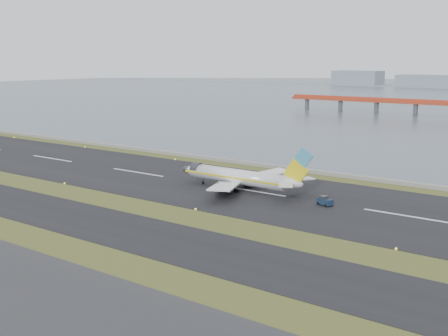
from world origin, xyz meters
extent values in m
plane|color=#384719|center=(0.00, 0.00, 0.00)|extent=(1000.00, 1000.00, 0.00)
cube|color=black|center=(0.00, -12.00, 0.05)|extent=(1000.00, 18.00, 0.10)
cube|color=black|center=(0.00, 30.00, 0.05)|extent=(1000.00, 45.00, 0.10)
cube|color=gray|center=(0.00, 60.00, 0.50)|extent=(1000.00, 2.50, 1.00)
cylinder|color=#4C4C51|center=(-76.00, 250.00, 3.00)|extent=(2.80, 2.80, 7.00)
cube|color=gray|center=(-220.00, 620.00, 9.00)|extent=(60.00, 35.00, 18.00)
cube|color=gray|center=(-120.00, 620.00, 7.00)|extent=(90.00, 35.00, 14.00)
cylinder|color=white|center=(-3.77, 28.94, 3.50)|extent=(28.00, 3.80, 3.80)
cone|color=white|center=(-19.37, 28.94, 3.50)|extent=(3.20, 3.80, 3.80)
cone|color=white|center=(12.43, 28.94, 3.80)|extent=(5.00, 3.80, 3.80)
cube|color=yellow|center=(-3.77, 27.02, 3.50)|extent=(31.00, 0.06, 0.45)
cube|color=yellow|center=(-3.77, 30.86, 3.50)|extent=(31.00, 0.06, 0.45)
cube|color=white|center=(-1.57, 20.44, 2.80)|extent=(11.31, 15.89, 1.66)
cube|color=white|center=(-1.57, 37.44, 2.80)|extent=(11.31, 15.89, 1.66)
cylinder|color=#313236|center=(-3.27, 22.94, 1.60)|extent=(4.20, 2.10, 2.10)
cylinder|color=#313236|center=(-3.27, 34.94, 1.60)|extent=(4.20, 2.10, 2.10)
cube|color=yellow|center=(13.23, 28.94, 6.70)|extent=(6.80, 0.35, 6.85)
cube|color=#44A1C2|center=(15.13, 28.94, 10.40)|extent=(4.85, 0.37, 4.90)
cube|color=white|center=(12.73, 25.14, 4.30)|extent=(5.64, 6.80, 0.22)
cube|color=white|center=(12.73, 32.74, 4.30)|extent=(5.64, 6.80, 0.22)
cylinder|color=black|center=(-14.77, 28.94, 0.45)|extent=(0.80, 0.28, 0.80)
cylinder|color=black|center=(-2.27, 26.14, 0.55)|extent=(1.00, 0.38, 1.00)
cylinder|color=black|center=(-2.27, 31.74, 0.55)|extent=(1.00, 0.38, 1.00)
cube|color=#16263D|center=(21.46, 27.78, 0.99)|extent=(3.96, 3.01, 1.32)
cube|color=#313236|center=(21.04, 27.92, 1.87)|extent=(1.99, 2.06, 0.77)
cylinder|color=black|center=(20.03, 27.34, 0.38)|extent=(0.83, 0.56, 0.77)
cylinder|color=black|center=(20.60, 29.00, 0.38)|extent=(0.83, 0.56, 0.77)
cylinder|color=black|center=(22.31, 26.55, 0.38)|extent=(0.83, 0.56, 0.77)
cylinder|color=black|center=(22.89, 28.21, 0.38)|extent=(0.83, 0.56, 0.77)
camera|label=1|loc=(75.61, -85.86, 32.82)|focal=45.00mm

